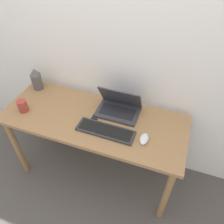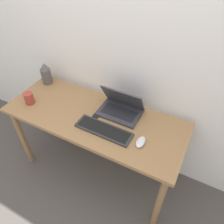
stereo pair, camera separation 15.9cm
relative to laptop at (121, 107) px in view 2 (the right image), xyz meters
The scene contains 9 objects.
ground_plane 0.90m from the laptop, 110.96° to the right, with size 12.00×12.00×0.00m, color #4C4742.
wall_back 0.54m from the laptop, 128.08° to the left, with size 6.00×0.05×2.50m.
desk 0.26m from the laptop, 139.07° to the right, with size 1.44×0.57×0.73m.
laptop is the anchor object (origin of this frame).
keyboard 0.24m from the laptop, 94.77° to the right, with size 0.43×0.14×0.02m.
mouse 0.35m from the laptop, 40.81° to the right, with size 0.06×0.11×0.03m.
vase 0.78m from the laptop, behind, with size 0.09×0.09×0.20m.
mp3_player 0.20m from the laptop, 139.99° to the right, with size 0.05×0.06×0.01m.
mug 0.76m from the laptop, 160.86° to the right, with size 0.08×0.08×0.10m.
Camera 2 is at (0.69, -0.74, 1.91)m, focal length 35.00 mm.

